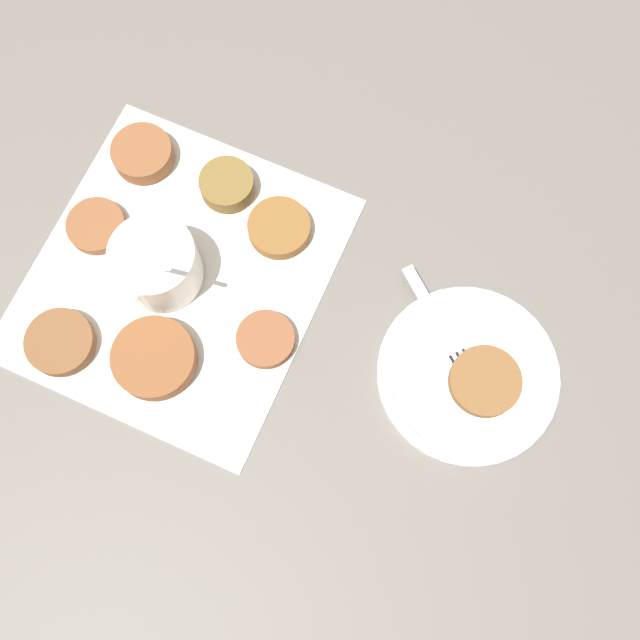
# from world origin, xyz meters

# --- Properties ---
(ground_plane) EXTENTS (4.00, 4.00, 0.00)m
(ground_plane) POSITION_xyz_m (0.00, 0.00, 0.00)
(ground_plane) COLOR #605B56
(napkin) EXTENTS (0.34, 0.32, 0.00)m
(napkin) POSITION_xyz_m (0.01, 0.02, 0.00)
(napkin) COLOR silver
(napkin) RESTS_ON ground_plane
(sauce_bowl) EXTENTS (0.09, 0.09, 0.12)m
(sauce_bowl) POSITION_xyz_m (0.01, 0.01, 0.03)
(sauce_bowl) COLOR white
(sauce_bowl) RESTS_ON napkin
(fritter_0) EXTENTS (0.06, 0.06, 0.01)m
(fritter_0) POSITION_xyz_m (0.04, 0.13, 0.01)
(fritter_0) COLOR brown
(fritter_0) RESTS_ON napkin
(fritter_1) EXTENTS (0.06, 0.06, 0.02)m
(fritter_1) POSITION_xyz_m (-0.10, 0.04, 0.01)
(fritter_1) COLOR brown
(fritter_1) RESTS_ON napkin
(fritter_2) EXTENTS (0.08, 0.08, 0.02)m
(fritter_2) POSITION_xyz_m (0.10, 0.04, 0.01)
(fritter_2) COLOR brown
(fritter_2) RESTS_ON napkin
(fritter_3) EXTENTS (0.06, 0.06, 0.01)m
(fritter_3) POSITION_xyz_m (-0.02, -0.07, 0.01)
(fritter_3) COLOR brown
(fritter_3) RESTS_ON napkin
(fritter_4) EXTENTS (0.07, 0.07, 0.02)m
(fritter_4) POSITION_xyz_m (-0.07, 0.11, 0.01)
(fritter_4) COLOR brown
(fritter_4) RESTS_ON napkin
(fritter_5) EXTENTS (0.07, 0.07, 0.01)m
(fritter_5) POSITION_xyz_m (0.11, -0.06, 0.01)
(fritter_5) COLOR brown
(fritter_5) RESTS_ON napkin
(fritter_6) EXTENTS (0.06, 0.06, 0.02)m
(fritter_6) POSITION_xyz_m (-0.11, -0.06, 0.01)
(fritter_6) COLOR brown
(fritter_6) RESTS_ON napkin
(serving_plate) EXTENTS (0.18, 0.18, 0.02)m
(serving_plate) POSITION_xyz_m (0.02, 0.33, 0.01)
(serving_plate) COLOR white
(serving_plate) RESTS_ON ground_plane
(fritter_on_plate) EXTENTS (0.07, 0.07, 0.01)m
(fritter_on_plate) POSITION_xyz_m (0.02, 0.35, 0.02)
(fritter_on_plate) COLOR brown
(fritter_on_plate) RESTS_ON serving_plate
(fork) EXTENTS (0.12, 0.12, 0.00)m
(fork) POSITION_xyz_m (-0.00, 0.31, 0.02)
(fork) COLOR silver
(fork) RESTS_ON serving_plate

